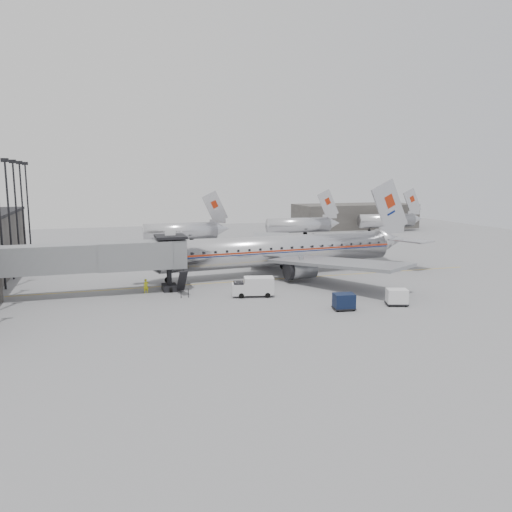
% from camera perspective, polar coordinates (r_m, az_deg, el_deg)
% --- Properties ---
extents(ground, '(160.00, 160.00, 0.00)m').
position_cam_1_polar(ground, '(57.05, -0.04, -4.11)').
color(ground, slate).
rests_on(ground, ground).
extents(hangar, '(30.00, 12.00, 6.00)m').
position_cam_1_polar(hangar, '(129.07, 11.21, 4.51)').
color(hangar, '#3B3836').
rests_on(hangar, ground).
extents(apron_line, '(60.00, 0.15, 0.01)m').
position_cam_1_polar(apron_line, '(63.52, 0.94, -2.73)').
color(apron_line, gold).
rests_on(apron_line, ground).
extents(jet_bridge, '(21.00, 6.20, 7.10)m').
position_cam_1_polar(jet_bridge, '(57.37, -17.27, -0.20)').
color(jet_bridge, slate).
rests_on(jet_bridge, ground).
extents(floodlight_masts, '(0.90, 42.25, 15.25)m').
position_cam_1_polar(floodlight_masts, '(67.08, -26.80, 4.14)').
color(floodlight_masts, black).
rests_on(floodlight_masts, ground).
extents(distant_aircraft_near, '(16.39, 3.20, 10.26)m').
position_cam_1_polar(distant_aircraft_near, '(96.70, -8.50, 2.92)').
color(distant_aircraft_near, silver).
rests_on(distant_aircraft_near, ground).
extents(distant_aircraft_mid, '(16.39, 3.20, 10.26)m').
position_cam_1_polar(distant_aircraft_mid, '(107.56, 4.99, 3.61)').
color(distant_aircraft_mid, silver).
rests_on(distant_aircraft_mid, ground).
extents(distant_aircraft_far, '(16.39, 3.20, 10.26)m').
position_cam_1_polar(distant_aircraft_far, '(122.10, 14.77, 4.00)').
color(distant_aircraft_far, silver).
rests_on(distant_aircraft_far, ground).
extents(airliner, '(40.36, 37.27, 12.76)m').
position_cam_1_polar(airliner, '(67.05, 3.21, 0.67)').
color(airliner, silver).
rests_on(airliner, ground).
extents(service_van, '(4.81, 2.67, 2.14)m').
position_cam_1_polar(service_van, '(54.69, -0.30, -3.49)').
color(service_van, silver).
rests_on(service_van, ground).
extents(baggage_cart_navy, '(2.31, 1.89, 1.64)m').
position_cam_1_polar(baggage_cart_navy, '(50.07, 10.02, -5.11)').
color(baggage_cart_navy, black).
rests_on(baggage_cart_navy, ground).
extents(baggage_cart_white, '(2.55, 2.24, 1.68)m').
position_cam_1_polar(baggage_cart_white, '(53.03, 15.80, -4.50)').
color(baggage_cart_white, silver).
rests_on(baggage_cart_white, ground).
extents(ramp_worker, '(0.66, 0.50, 1.64)m').
position_cam_1_polar(ramp_worker, '(57.52, -12.46, -3.38)').
color(ramp_worker, '#BFC316').
rests_on(ramp_worker, ground).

